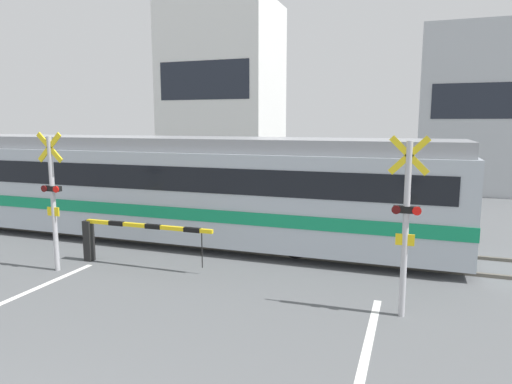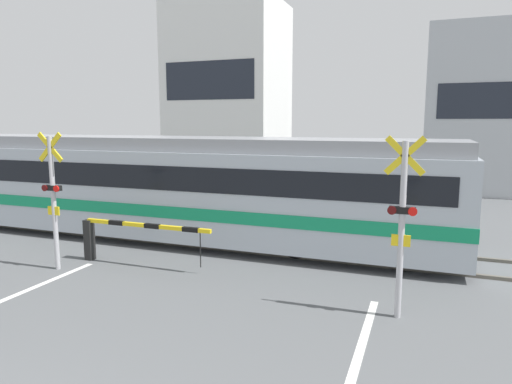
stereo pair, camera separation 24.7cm
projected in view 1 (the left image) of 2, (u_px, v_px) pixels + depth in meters
The scene contains 10 objects.
rail_track_near at pixel (252, 252), 11.99m from camera, with size 50.00×0.10×0.08m.
rail_track_far at pixel (269, 239), 13.33m from camera, with size 50.00×0.10×0.08m.
commuter_train at pixel (94, 181), 14.23m from camera, with size 21.60×2.72×3.00m.
crossing_barrier_near at pixel (118, 234), 10.99m from camera, with size 3.48×0.20×1.06m.
crossing_barrier_far at pixel (374, 206), 14.68m from camera, with size 3.48×0.20×1.06m.
crossing_signal_left at pixel (53, 196), 10.38m from camera, with size 0.68×0.15×3.20m.
crossing_signal_right at pixel (406, 219), 7.87m from camera, with size 0.68×0.15×3.20m.
pedestrian at pixel (275, 185), 18.34m from camera, with size 0.38×0.22×1.62m.
building_left_of_street at pixel (223, 93), 27.26m from camera, with size 6.30×5.40×10.34m.
building_right_of_street at pixel (486, 111), 22.76m from camera, with size 6.35×5.40×7.96m.
Camera 1 is at (3.94, -1.82, 3.41)m, focal length 32.00 mm.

